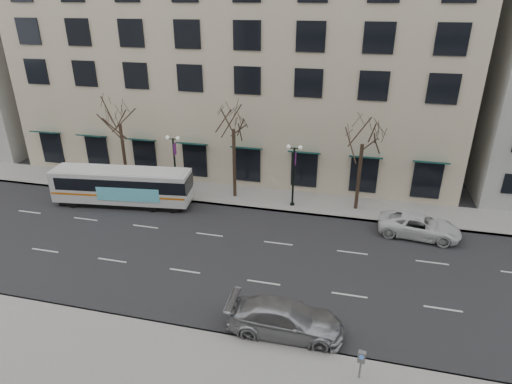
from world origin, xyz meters
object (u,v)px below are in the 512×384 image
(lamp_post_right, at_px, (294,173))
(pay_station, at_px, (361,359))
(tree_far_right, at_px, (364,132))
(tree_far_mid, at_px, (233,117))
(tree_far_left, at_px, (118,113))
(city_bus, at_px, (123,186))
(lamp_post_left, at_px, (175,162))
(silver_car, at_px, (285,319))
(white_pickup, at_px, (419,226))

(lamp_post_right, distance_m, pay_station, 17.46)
(tree_far_right, bearing_deg, tree_far_mid, 180.00)
(tree_far_left, xyz_separation_m, tree_far_right, (20.00, 0.00, -0.28))
(lamp_post_right, bearing_deg, city_bus, -168.25)
(tree_far_mid, height_order, lamp_post_left, tree_far_mid)
(tree_far_left, relative_size, silver_car, 1.43)
(tree_far_right, xyz_separation_m, pay_station, (0.65, -17.04, -5.20))
(city_bus, bearing_deg, silver_car, -43.96)
(tree_far_mid, height_order, silver_car, tree_far_mid)
(lamp_post_left, height_order, white_pickup, lamp_post_left)
(lamp_post_left, relative_size, city_bus, 0.46)
(tree_far_mid, xyz_separation_m, lamp_post_left, (-4.99, -0.60, -3.96))
(lamp_post_left, distance_m, city_bus, 4.56)
(lamp_post_right, bearing_deg, lamp_post_left, 180.00)
(tree_far_left, height_order, silver_car, tree_far_left)
(tree_far_left, height_order, tree_far_right, tree_far_left)
(white_pickup, bearing_deg, lamp_post_left, 88.62)
(lamp_post_left, relative_size, lamp_post_right, 1.00)
(tree_far_mid, distance_m, lamp_post_right, 6.41)
(city_bus, relative_size, silver_car, 1.94)
(lamp_post_left, distance_m, lamp_post_right, 10.00)
(city_bus, height_order, pay_station, city_bus)
(city_bus, bearing_deg, pay_station, -42.78)
(silver_car, bearing_deg, pay_station, -121.28)
(pay_station, bearing_deg, tree_far_mid, 131.25)
(lamp_post_right, relative_size, silver_car, 0.90)
(tree_far_left, distance_m, tree_far_mid, 10.00)
(lamp_post_left, xyz_separation_m, white_pickup, (19.42, -2.50, -2.17))
(white_pickup, xyz_separation_m, pay_station, (-3.78, -13.94, 0.45))
(silver_car, xyz_separation_m, white_pickup, (7.47, 11.78, -0.07))
(lamp_post_left, height_order, lamp_post_right, same)
(lamp_post_left, distance_m, white_pickup, 19.70)
(lamp_post_left, bearing_deg, pay_station, -46.42)
(city_bus, xyz_separation_m, white_pickup, (22.80, 0.29, -0.87))
(tree_far_left, bearing_deg, pay_station, -39.53)
(pay_station, bearing_deg, lamp_post_left, 142.82)
(tree_far_left, distance_m, tree_far_right, 20.00)
(pay_station, bearing_deg, tree_far_left, 149.72)
(pay_station, bearing_deg, white_pickup, 84.07)
(tree_far_mid, distance_m, tree_far_right, 10.01)
(tree_far_mid, distance_m, silver_car, 17.51)
(tree_far_right, bearing_deg, pay_station, -87.81)
(lamp_post_right, bearing_deg, tree_far_left, 177.71)
(lamp_post_left, distance_m, pay_station, 22.76)
(lamp_post_left, bearing_deg, lamp_post_right, 0.00)
(lamp_post_left, height_order, pay_station, lamp_post_left)
(tree_far_mid, bearing_deg, tree_far_left, -180.00)
(tree_far_right, distance_m, pay_station, 17.83)
(silver_car, bearing_deg, lamp_post_right, 6.88)
(silver_car, bearing_deg, lamp_post_left, 39.02)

